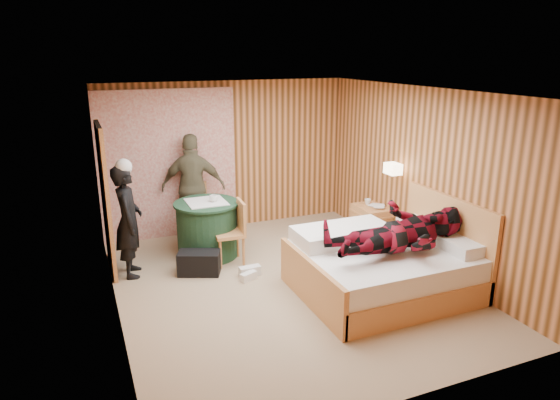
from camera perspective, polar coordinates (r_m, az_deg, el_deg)
name	(u,v)px	position (r m, az deg, el deg)	size (l,w,h in m)	color
floor	(285,284)	(6.68, 0.55, -9.61)	(4.20, 5.00, 0.01)	tan
ceiling	(285,91)	(6.01, 0.61, 12.30)	(4.20, 5.00, 0.01)	silver
wall_back	(227,156)	(8.52, -6.08, 5.00)	(4.20, 0.02, 2.50)	#D98953
wall_left	(109,214)	(5.77, -18.97, -1.48)	(0.02, 5.00, 2.50)	#D98953
wall_right	(422,178)	(7.29, 15.95, 2.47)	(0.02, 5.00, 2.50)	#D98953
curtain	(169,165)	(8.24, -12.62, 3.94)	(2.20, 0.08, 2.40)	silver
doorway	(105,199)	(7.18, -19.35, 0.08)	(0.06, 0.90, 2.05)	black
wall_lamp	(393,169)	(7.52, 12.81, 3.51)	(0.26, 0.24, 0.16)	gold
bed	(385,266)	(6.54, 11.94, -7.39)	(2.13, 1.68, 1.16)	#E2A35C
nightstand	(371,224)	(8.12, 10.36, -2.68)	(0.45, 0.61, 0.59)	#E2A35C
round_table	(207,229)	(7.50, -8.30, -3.24)	(0.96, 0.96, 0.85)	#214831
chair_far	(196,207)	(8.16, -9.63, -0.83)	(0.45, 0.45, 0.93)	#E2A35C
chair_near	(234,227)	(7.19, -5.25, -3.11)	(0.44, 0.44, 0.92)	#E2A35C
duffel_bag	(199,263)	(7.01, -9.23, -7.10)	(0.57, 0.30, 0.32)	black
sneaker_left	(250,271)	(6.91, -3.46, -8.10)	(0.29, 0.12, 0.13)	white
sneaker_right	(249,276)	(6.79, -3.62, -8.69)	(0.24, 0.10, 0.11)	white
woman_standing	(128,221)	(6.98, -16.94, -2.33)	(0.56, 0.37, 1.55)	black
man_at_table	(193,187)	(8.11, -9.86, 1.44)	(1.01, 0.42, 1.72)	brown
man_on_bed	(402,221)	(6.14, 13.75, -2.35)	(1.77, 0.67, 0.86)	maroon
book_lower	(374,207)	(7.98, 10.66, -0.78)	(0.17, 0.22, 0.02)	white
book_upper	(374,206)	(7.98, 10.67, -0.65)	(0.16, 0.22, 0.02)	white
cup_nightstand	(368,202)	(8.12, 9.98, -0.19)	(0.10, 0.10, 0.09)	white
cup_table	(214,198)	(7.33, -7.60, 0.18)	(0.12, 0.12, 0.10)	white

